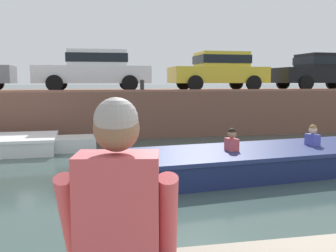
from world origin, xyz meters
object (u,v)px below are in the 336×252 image
car_left_inner_white (95,69)px  mooring_bollard_mid (142,85)px  car_right_inner_black (322,70)px  person_seated_left (119,227)px  motorboat_passing (256,161)px  car_centre_yellow (219,70)px

car_left_inner_white → mooring_bollard_mid: car_left_inner_white is taller
car_right_inner_black → person_seated_left: 16.31m
car_left_inner_white → mooring_bollard_mid: bearing=-42.6°
motorboat_passing → car_right_inner_black: car_right_inner_black is taller
car_right_inner_black → motorboat_passing: bearing=-131.1°
car_centre_yellow → person_seated_left: (-4.96, -13.10, -1.12)m
motorboat_passing → mooring_bollard_mid: (-1.79, 5.66, 1.61)m
motorboat_passing → car_left_inner_white: car_left_inner_white is taller
car_centre_yellow → car_right_inner_black: same height
car_left_inner_white → car_right_inner_black: (9.68, 0.00, 0.00)m
motorboat_passing → car_right_inner_black: (6.26, 7.16, 2.22)m
motorboat_passing → person_seated_left: bearing=-119.8°
motorboat_passing → person_seated_left: 6.92m
motorboat_passing → mooring_bollard_mid: bearing=107.5°
motorboat_passing → mooring_bollard_mid: mooring_bollard_mid is taller
car_right_inner_black → mooring_bollard_mid: bearing=-169.4°
mooring_bollard_mid → car_centre_yellow: bearing=24.1°
car_right_inner_black → mooring_bollard_mid: 8.21m
car_left_inner_white → car_centre_yellow: same height
mooring_bollard_mid → car_right_inner_black: bearing=10.6°
person_seated_left → car_left_inner_white: bearing=90.1°
car_left_inner_white → person_seated_left: 13.14m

